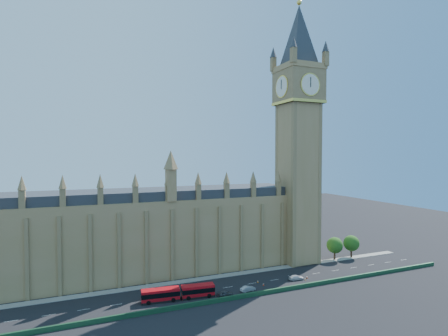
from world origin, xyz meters
name	(u,v)px	position (x,y,z in m)	size (l,w,h in m)	color
ground	(215,289)	(0.00, 0.00, 0.00)	(400.00, 400.00, 0.00)	black
palace_westminster	(119,234)	(-25.00, 22.00, 13.86)	(120.00, 20.00, 28.00)	olive
elizabeth_tower	(298,114)	(38.00, 13.99, 54.56)	(20.59, 20.59, 105.00)	olive
bridge_parapet	(227,299)	(0.00, -9.00, 0.60)	(160.00, 0.60, 1.20)	#1E4C2D
kerb_north	(205,278)	(0.00, 9.50, 0.08)	(160.00, 3.00, 0.16)	gray
tree_east_near	(335,245)	(52.22, 10.08, 5.64)	(6.00, 6.00, 8.50)	#382619
tree_east_far	(352,243)	(60.22, 10.08, 5.64)	(6.00, 6.00, 8.50)	#382619
red_bus	(178,293)	(-11.95, -2.93, 1.79)	(20.14, 4.98, 3.39)	red
car_grey	(225,294)	(0.73, -5.83, 0.73)	(1.73, 4.31, 1.47)	#43474B
car_silver	(248,289)	(8.16, -5.02, 0.75)	(1.59, 4.57, 1.50)	#9A9DA1
car_white	(296,278)	(26.42, -2.56, 0.73)	(2.04, 5.02, 1.46)	silver
cone_a	(258,282)	(14.00, -0.13, 0.33)	(0.47, 0.47, 0.67)	black
cone_b	(305,279)	(28.91, -3.94, 0.31)	(0.49, 0.49, 0.62)	black
cone_c	(263,284)	(14.46, -2.89, 0.34)	(0.48, 0.48, 0.68)	black
cone_d	(307,277)	(30.38, -2.72, 0.38)	(0.64, 0.64, 0.78)	black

